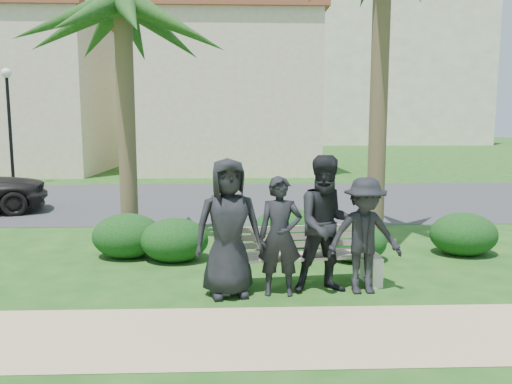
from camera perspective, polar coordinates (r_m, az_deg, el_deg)
ground at (r=7.29m, az=2.57°, el=-10.25°), size 160.00×160.00×0.00m
footpath at (r=5.61m, az=4.12°, el=-15.92°), size 30.00×1.60×0.01m
asphalt_street at (r=15.09m, az=0.11°, el=-0.84°), size 160.00×8.00×0.01m
stucco_bldg_left at (r=27.44m, az=-27.13°, el=9.85°), size 10.40×8.40×7.30m
stucco_bldg_right at (r=24.95m, az=-3.13°, el=10.97°), size 8.40×8.40×7.30m
hotel_tower at (r=64.57m, az=11.52°, el=17.53°), size 26.00×18.00×37.30m
street_lamp at (r=20.71m, az=-26.44°, el=8.86°), size 0.36×0.36×4.29m
park_bench at (r=7.06m, az=4.86°, el=-7.83°), size 2.33×0.76×0.80m
man_a at (r=6.53m, az=-3.18°, el=-4.11°), size 0.99×0.75×1.82m
man_b at (r=6.58m, az=2.77°, el=-5.08°), size 0.59×0.40×1.58m
man_c at (r=6.73m, az=8.19°, el=-3.69°), size 0.96×0.78×1.85m
man_d at (r=6.81m, az=12.29°, el=-4.90°), size 1.04×0.64×1.56m
hedge_a at (r=8.82m, az=-14.49°, el=-4.72°), size 1.18×0.98×0.77m
hedge_b at (r=8.41m, az=-9.30°, el=-5.30°), size 1.13×0.93×0.73m
hedge_c at (r=8.80m, az=3.22°, el=-4.53°), size 1.17×0.97×0.76m
hedge_d at (r=8.73m, az=3.67°, el=-4.39°), size 1.28×1.06×0.84m
hedge_e at (r=8.47m, az=11.43°, el=-5.58°), size 0.99×0.81×0.64m
hedge_f at (r=9.41m, az=22.63°, el=-4.34°), size 1.16×0.96×0.75m
palm_left at (r=9.67m, az=-15.02°, el=19.71°), size 3.00×3.00×5.26m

